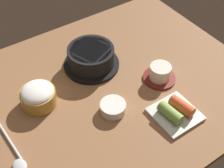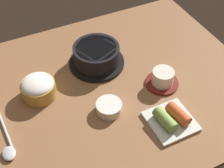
{
  "view_description": "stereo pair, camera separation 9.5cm",
  "coord_description": "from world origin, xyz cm",
  "px_view_note": "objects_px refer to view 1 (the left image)",
  "views": [
    {
      "loc": [
        -34.29,
        -56.16,
        74.08
      ],
      "look_at": [
        2.0,
        -2.0,
        5.0
      ],
      "focal_mm": 48.24,
      "sensor_mm": 36.0,
      "label": 1
    },
    {
      "loc": [
        -26.05,
        -60.85,
        74.08
      ],
      "look_at": [
        2.0,
        -2.0,
        5.0
      ],
      "focal_mm": 48.24,
      "sensor_mm": 36.0,
      "label": 2
    }
  ],
  "objects_px": {
    "rice_bowl": "(38,95)",
    "tea_cup_with_saucer": "(160,73)",
    "banchan_cup_center": "(113,107)",
    "kimchi_plate": "(176,112)",
    "spoon": "(16,157)",
    "stone_pot": "(91,57)"
  },
  "relations": [
    {
      "from": "kimchi_plate",
      "to": "spoon",
      "type": "bearing_deg",
      "value": 164.34
    },
    {
      "from": "tea_cup_with_saucer",
      "to": "banchan_cup_center",
      "type": "bearing_deg",
      "value": -172.52
    },
    {
      "from": "rice_bowl",
      "to": "spoon",
      "type": "xyz_separation_m",
      "value": [
        -0.13,
        -0.14,
        -0.03
      ]
    },
    {
      "from": "rice_bowl",
      "to": "tea_cup_with_saucer",
      "type": "relative_size",
      "value": 1.0
    },
    {
      "from": "rice_bowl",
      "to": "kimchi_plate",
      "type": "xyz_separation_m",
      "value": [
        0.32,
        -0.27,
        -0.02
      ]
    },
    {
      "from": "stone_pot",
      "to": "spoon",
      "type": "bearing_deg",
      "value": -150.58
    },
    {
      "from": "rice_bowl",
      "to": "banchan_cup_center",
      "type": "height_order",
      "value": "rice_bowl"
    },
    {
      "from": "rice_bowl",
      "to": "spoon",
      "type": "height_order",
      "value": "rice_bowl"
    },
    {
      "from": "rice_bowl",
      "to": "tea_cup_with_saucer",
      "type": "height_order",
      "value": "rice_bowl"
    },
    {
      "from": "kimchi_plate",
      "to": "banchan_cup_center",
      "type": "bearing_deg",
      "value": 140.99
    },
    {
      "from": "tea_cup_with_saucer",
      "to": "spoon",
      "type": "height_order",
      "value": "tea_cup_with_saucer"
    },
    {
      "from": "tea_cup_with_saucer",
      "to": "banchan_cup_center",
      "type": "relative_size",
      "value": 1.39
    },
    {
      "from": "stone_pot",
      "to": "tea_cup_with_saucer",
      "type": "bearing_deg",
      "value": -49.74
    },
    {
      "from": "stone_pot",
      "to": "banchan_cup_center",
      "type": "distance_m",
      "value": 0.22
    },
    {
      "from": "kimchi_plate",
      "to": "spoon",
      "type": "height_order",
      "value": "kimchi_plate"
    },
    {
      "from": "tea_cup_with_saucer",
      "to": "spoon",
      "type": "xyz_separation_m",
      "value": [
        -0.51,
        -0.02,
        -0.02
      ]
    },
    {
      "from": "stone_pot",
      "to": "rice_bowl",
      "type": "relative_size",
      "value": 1.77
    },
    {
      "from": "banchan_cup_center",
      "to": "rice_bowl",
      "type": "bearing_deg",
      "value": 138.5
    },
    {
      "from": "tea_cup_with_saucer",
      "to": "rice_bowl",
      "type": "bearing_deg",
      "value": 161.63
    },
    {
      "from": "rice_bowl",
      "to": "tea_cup_with_saucer",
      "type": "bearing_deg",
      "value": -18.37
    },
    {
      "from": "rice_bowl",
      "to": "kimchi_plate",
      "type": "distance_m",
      "value": 0.42
    },
    {
      "from": "spoon",
      "to": "banchan_cup_center",
      "type": "bearing_deg",
      "value": -1.62
    }
  ]
}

